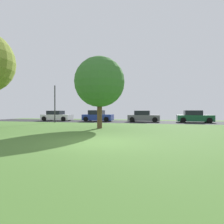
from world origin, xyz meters
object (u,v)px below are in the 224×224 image
Objects in this scene: parked_car_green at (194,117)px; oak_tree_center at (100,82)px; parked_car_blue at (98,116)px; parked_car_grey at (143,117)px; parked_car_white at (57,116)px; street_lamp_post at (55,104)px.

oak_tree_center is at bearing -132.42° from parked_car_green.
parked_car_grey is (6.12, 0.27, -0.02)m from parked_car_blue.
street_lamp_post reaches higher than parked_car_white.
street_lamp_post reaches higher than parked_car_green.
oak_tree_center is at bearing -71.11° from parked_car_blue.
parked_car_white is at bearing -178.65° from parked_car_green.
parked_car_green is (18.36, 0.43, 0.01)m from parked_car_white.
oak_tree_center is 1.43× the size of parked_car_green.
street_lamp_post is at bearing -159.20° from parked_car_grey.
parked_car_grey is 6.12m from parked_car_green.
oak_tree_center is 1.30× the size of street_lamp_post.
parked_car_green reaches higher than parked_car_grey.
parked_car_white is 4.37m from street_lamp_post.
parked_car_grey is at bearing 20.80° from street_lamp_post.
oak_tree_center reaches higher than parked_car_blue.
parked_car_green is 17.06m from street_lamp_post.
parked_car_grey is (2.88, 9.74, -3.13)m from oak_tree_center.
parked_car_grey is at bearing 2.53° from parked_car_blue.
parked_car_blue is 6.12m from parked_car_grey.
street_lamp_post is (-16.50, -4.05, 1.58)m from parked_car_green.
oak_tree_center is 1.46× the size of parked_car_blue.
oak_tree_center is 13.64m from parked_car_white.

